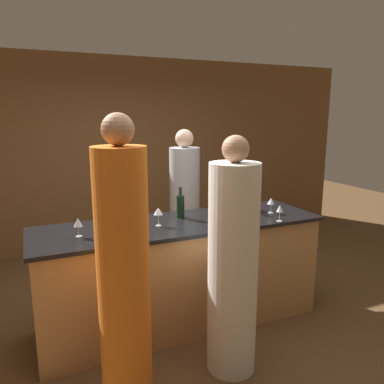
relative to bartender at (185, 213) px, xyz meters
The scene contains 14 objects.
ground_plane 1.24m from the bartender, 114.60° to the right, with size 14.00×14.00×0.00m, color brown.
back_wall 1.79m from the bartender, 102.94° to the left, with size 8.00×0.06×2.80m.
bar_counter 0.98m from the bartender, 114.60° to the right, with size 2.66×0.79×1.00m.
bartender is the anchor object (origin of this frame).
guest_0 1.98m from the bartender, 124.30° to the right, with size 0.35×0.35×1.99m.
guest_1 1.63m from the bartender, 99.73° to the right, with size 0.38×0.38×1.83m.
wine_bottle_0 0.81m from the bartender, 115.54° to the right, with size 0.07×0.07×0.30m.
wine_bottle_1 1.36m from the bartender, 139.97° to the right, with size 0.07×0.07×0.29m.
wine_glass_0 1.29m from the bartender, 68.74° to the right, with size 0.06×0.06×0.16m.
wine_glass_1 1.18m from the bartender, 95.92° to the right, with size 0.08×0.08×0.15m.
wine_glass_2 1.60m from the bartender, 145.62° to the right, with size 0.07×0.07×0.16m.
wine_glass_3 1.09m from the bartender, 58.02° to the right, with size 0.07×0.07×0.15m.
wine_glass_4 1.01m from the bartender, 65.00° to the right, with size 0.07×0.07×0.15m.
wine_glass_5 1.10m from the bartender, 125.25° to the right, with size 0.08×0.08×0.17m.
Camera 1 is at (-1.24, -3.07, 1.98)m, focal length 35.00 mm.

